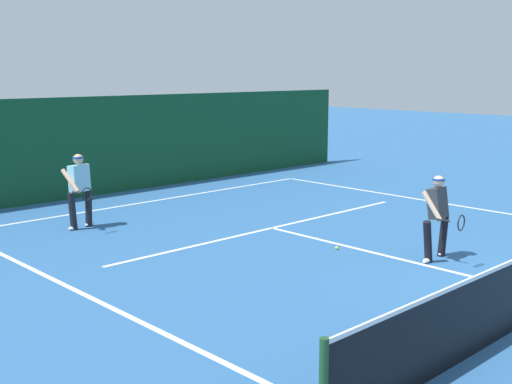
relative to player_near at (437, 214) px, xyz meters
name	(u,v)px	position (x,y,z in m)	size (l,w,h in m)	color
court_line_baseline_far	(158,200)	(-0.47, 8.26, -0.87)	(10.54, 0.10, 0.01)	white
court_line_service	(272,228)	(-0.47, 3.85, -0.87)	(8.60, 0.10, 0.01)	white
court_line_centre	(392,257)	(-0.47, 0.63, -0.87)	(0.10, 6.40, 0.01)	white
player_near	(437,214)	(0.00, 0.00, 0.00)	(0.93, 0.84, 1.59)	black
player_far	(80,188)	(-3.57, 6.78, 0.05)	(0.72, 0.91, 1.68)	black
tennis_ball	(337,248)	(-0.82, 1.70, -0.84)	(0.07, 0.07, 0.07)	#D1E033
tennis_ball_extra	(437,219)	(2.86, 1.68, -0.84)	(0.07, 0.07, 0.07)	#D1E033
back_fence_windscreen	(119,144)	(-0.47, 10.11, 0.52)	(18.46, 0.12, 2.78)	#114326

